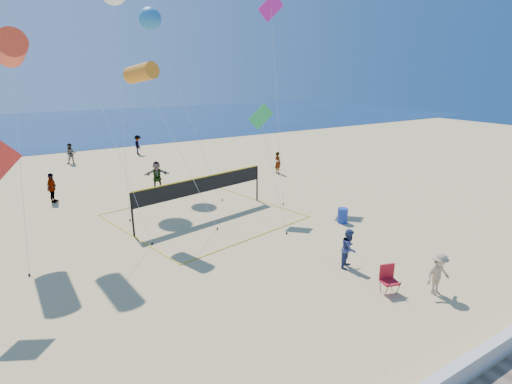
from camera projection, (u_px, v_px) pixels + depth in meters
ground at (321, 347)px, 11.91m from camera, size 120.00×120.00×0.00m
ocean at (58, 125)px, 62.25m from camera, size 140.00×50.00×0.03m
bystander_a at (349, 248)px, 16.62m from camera, size 1.02×0.96×1.68m
bystander_b at (438, 274)px, 14.53m from camera, size 1.13×0.74×1.64m
far_person_0 at (52, 188)px, 24.93m from camera, size 0.93×1.19×1.89m
far_person_1 at (157, 175)px, 28.21m from camera, size 1.84×1.06×1.89m
far_person_2 at (278, 163)px, 32.18m from camera, size 0.46×0.67×1.78m
far_person_3 at (71, 154)px, 35.50m from camera, size 1.07×0.94×1.85m
far_person_4 at (138, 145)px, 39.71m from camera, size 0.76×1.26×1.92m
camp_chair at (388, 277)px, 14.72m from camera, size 0.72×0.84×1.21m
trash_barrel at (343, 216)px, 21.68m from camera, size 0.56×0.56×0.81m
volleyball_net at (202, 190)px, 22.31m from camera, size 10.21×10.09×2.32m
kite_0 at (11, 48)px, 17.24m from camera, size 1.49×5.59×9.66m
kite_2 at (141, 73)px, 19.36m from camera, size 3.32×3.68×8.39m
kite_4 at (262, 122)px, 22.14m from camera, size 1.68×4.03×6.27m
kite_5 at (272, 17)px, 25.49m from camera, size 2.64×4.29×12.78m
kite_7 at (150, 19)px, 27.29m from camera, size 2.54×8.16×12.16m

